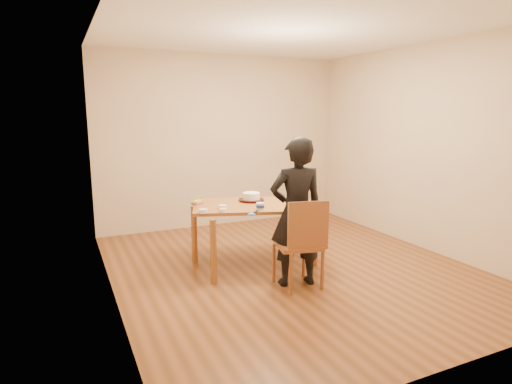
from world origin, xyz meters
name	(u,v)px	position (x,y,z in m)	size (l,w,h in m)	color
room_shell	(279,152)	(0.00, 0.34, 1.35)	(4.00, 4.50, 2.70)	#5B3316
dining_table	(254,205)	(-0.34, 0.30, 0.73)	(1.42, 0.84, 0.04)	brown
dining_chair	(298,245)	(-0.19, -0.48, 0.45)	(0.44, 0.44, 0.04)	brown
cake_plate	(251,200)	(-0.31, 0.47, 0.76)	(0.31, 0.31, 0.02)	#AB0B19
cake	(251,196)	(-0.31, 0.47, 0.81)	(0.21, 0.21, 0.07)	white
frosting_dome	(251,193)	(-0.31, 0.47, 0.85)	(0.21, 0.21, 0.03)	white
frosting_tub	(260,206)	(-0.41, -0.01, 0.79)	(0.09, 0.09, 0.08)	white
frosting_lid	(252,214)	(-0.59, -0.18, 0.75)	(0.09, 0.09, 0.01)	#194EA5
frosting_dollop	(252,213)	(-0.59, -0.18, 0.76)	(0.04, 0.04, 0.02)	white
ramekin_green	(223,210)	(-0.82, 0.07, 0.77)	(0.07, 0.07, 0.04)	white
ramekin_yellow	(223,207)	(-0.77, 0.22, 0.77)	(0.09, 0.09, 0.04)	white
ramekin_multi	(203,211)	(-1.04, 0.11, 0.77)	(0.09, 0.09, 0.04)	white
candy_box_pink	(197,203)	(-0.96, 0.56, 0.76)	(0.14, 0.07, 0.02)	#C12D66
candy_box_green	(197,202)	(-0.96, 0.56, 0.78)	(0.14, 0.07, 0.02)	#30981C
spatula	(255,212)	(-0.52, -0.11, 0.75)	(0.16, 0.01, 0.01)	black
person	(296,212)	(-0.19, -0.43, 0.79)	(0.57, 0.38, 1.58)	black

